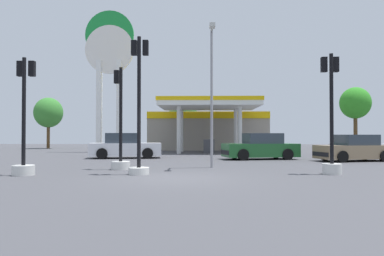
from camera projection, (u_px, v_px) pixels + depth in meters
The scene contains 15 objects.
ground_plane at pixel (175, 178), 12.72m from camera, with size 90.00×90.00×0.00m, color #47474C.
gas_station at pixel (208, 129), 36.57m from camera, with size 11.38×13.22×4.35m.
station_pole_sign at pixel (109, 62), 31.56m from camera, with size 4.15×0.56×12.07m.
car_0 at pixel (354, 149), 20.84m from camera, with size 4.44×2.62×1.49m.
car_1 at pixel (361, 147), 25.28m from camera, with size 4.12×2.14×1.42m.
car_2 at pixel (260, 147), 22.40m from camera, with size 4.68×2.69×1.57m.
car_3 at pixel (125, 147), 23.50m from camera, with size 4.66×2.53×1.59m.
traffic_signal_0 at pixel (331, 134), 13.99m from camera, with size 0.71×0.71×4.55m.
traffic_signal_1 at pixel (139, 124), 13.94m from camera, with size 0.77×0.77×5.18m.
traffic_signal_2 at pixel (24, 140), 13.64m from camera, with size 0.80×0.80×4.33m.
traffic_signal_3 at pixel (120, 144), 15.87m from camera, with size 0.80×0.80×4.38m.
tree_0 at pixel (48, 113), 39.63m from camera, with size 3.02×3.02×5.44m.
tree_1 at pixel (183, 113), 39.33m from camera, with size 2.93×2.93×5.01m.
tree_2 at pixel (355, 103), 38.82m from camera, with size 3.17×3.17×6.45m.
corner_streetlamp at pixel (212, 83), 16.56m from camera, with size 0.24×1.48×6.24m.
Camera 1 is at (0.94, -12.73, 1.50)m, focal length 34.71 mm.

